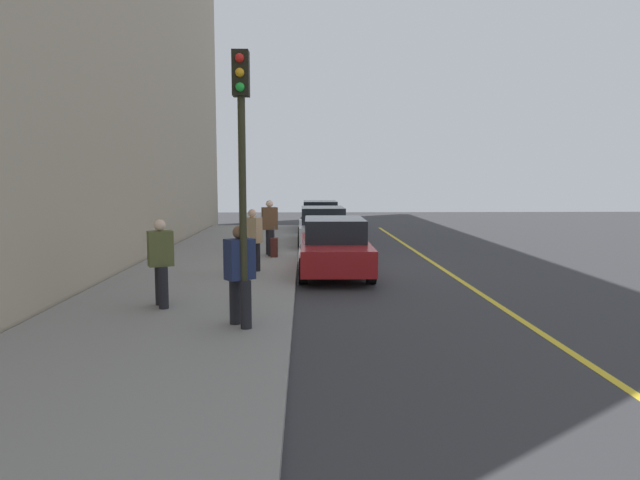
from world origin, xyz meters
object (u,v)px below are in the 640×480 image
object	(u,v)px
parked_car_navy	(320,217)
rolling_suitcase	(274,247)
parked_car_silver	(323,227)
pedestrian_brown_coat	(270,226)
pedestrian_navy_coat	(240,273)
pedestrian_tan_coat	(253,239)
parked_car_red	(335,246)
pedestrian_olive_coat	(161,260)
traffic_light_pole	(242,144)

from	to	relation	value
parked_car_navy	rolling_suitcase	xyz separation A→B (m)	(9.79, -1.71, -0.31)
parked_car_navy	rolling_suitcase	world-z (taller)	parked_car_navy
parked_car_silver	pedestrian_brown_coat	size ratio (longest dim) A/B	2.66
pedestrian_navy_coat	rolling_suitcase	distance (m)	8.42
rolling_suitcase	parked_car_silver	bearing A→B (deg)	156.53
parked_car_silver	pedestrian_tan_coat	xyz separation A→B (m)	(6.72, -2.06, 0.27)
pedestrian_tan_coat	parked_car_navy	bearing A→B (deg)	170.52
parked_car_red	pedestrian_navy_coat	xyz separation A→B (m)	(6.04, -1.89, 0.29)
parked_car_silver	pedestrian_brown_coat	world-z (taller)	pedestrian_brown_coat
pedestrian_olive_coat	parked_car_silver	bearing A→B (deg)	162.22
rolling_suitcase	pedestrian_navy_coat	bearing A→B (deg)	-0.80
pedestrian_brown_coat	traffic_light_pole	world-z (taller)	traffic_light_pole
pedestrian_brown_coat	parked_car_red	bearing A→B (deg)	35.48
parked_car_red	pedestrian_olive_coat	size ratio (longest dim) A/B	2.79
parked_car_navy	pedestrian_navy_coat	size ratio (longest dim) A/B	2.72
parked_car_navy	pedestrian_tan_coat	bearing A→B (deg)	-9.48
parked_car_navy	pedestrian_olive_coat	xyz separation A→B (m)	(16.71, -3.50, 0.29)
traffic_light_pole	rolling_suitcase	distance (m)	8.94
parked_car_navy	traffic_light_pole	distance (m)	18.55
parked_car_silver	traffic_light_pole	size ratio (longest dim) A/B	1.06
parked_car_red	pedestrian_brown_coat	world-z (taller)	pedestrian_brown_coat
pedestrian_brown_coat	pedestrian_tan_coat	distance (m)	3.29
parked_car_silver	pedestrian_tan_coat	world-z (taller)	pedestrian_tan_coat
parked_car_red	pedestrian_tan_coat	size ratio (longest dim) A/B	2.82
pedestrian_brown_coat	pedestrian_tan_coat	size ratio (longest dim) A/B	1.07
pedestrian_tan_coat	pedestrian_olive_coat	bearing A→B (deg)	-19.06
parked_car_red	pedestrian_tan_coat	bearing A→B (deg)	-75.18
pedestrian_tan_coat	traffic_light_pole	distance (m)	5.99
parked_car_silver	pedestrian_tan_coat	size ratio (longest dim) A/B	2.84
pedestrian_navy_coat	rolling_suitcase	xyz separation A→B (m)	(-8.39, 0.12, -0.60)
parked_car_navy	pedestrian_tan_coat	distance (m)	12.90
pedestrian_navy_coat	pedestrian_olive_coat	size ratio (longest dim) A/B	1.00
parked_car_red	pedestrian_brown_coat	distance (m)	3.34
parked_car_red	pedestrian_navy_coat	distance (m)	6.34
rolling_suitcase	parked_car_navy	bearing A→B (deg)	170.07
pedestrian_navy_coat	rolling_suitcase	world-z (taller)	pedestrian_navy_coat
parked_car_silver	rolling_suitcase	size ratio (longest dim) A/B	4.93
parked_car_silver	parked_car_red	bearing A→B (deg)	1.16
pedestrian_olive_coat	rolling_suitcase	distance (m)	7.16
pedestrian_olive_coat	pedestrian_brown_coat	xyz separation A→B (m)	(-7.27, 1.63, 0.05)
pedestrian_navy_coat	parked_car_navy	bearing A→B (deg)	174.25
parked_car_navy	traffic_light_pole	size ratio (longest dim) A/B	1.03
parked_car_red	pedestrian_tan_coat	xyz separation A→B (m)	(0.58, -2.18, 0.27)
parked_car_red	rolling_suitcase	xyz separation A→B (m)	(-2.35, -1.77, -0.31)
rolling_suitcase	pedestrian_olive_coat	bearing A→B (deg)	-14.49
parked_car_red	rolling_suitcase	bearing A→B (deg)	-143.02
parked_car_silver	pedestrian_tan_coat	bearing A→B (deg)	-17.01
parked_car_red	pedestrian_navy_coat	size ratio (longest dim) A/B	2.79
pedestrian_tan_coat	traffic_light_pole	bearing A→B (deg)	3.77
parked_car_red	parked_car_silver	bearing A→B (deg)	-178.84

